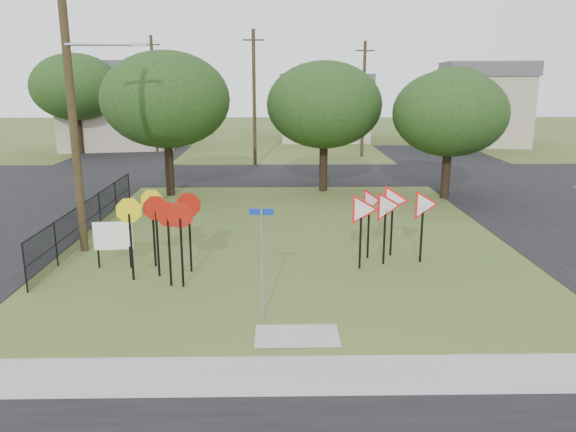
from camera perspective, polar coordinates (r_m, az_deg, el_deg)
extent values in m
plane|color=#3E531F|center=(15.82, 0.62, -8.29)|extent=(140.00, 140.00, 0.00)
cube|color=gray|center=(12.04, 1.23, -15.86)|extent=(30.00, 1.60, 0.02)
cube|color=#3E531F|center=(11.02, 1.49, -18.98)|extent=(30.00, 0.80, 0.02)
cube|color=black|center=(27.86, -25.55, 0.22)|extent=(8.00, 50.00, 0.02)
cube|color=black|center=(28.24, 25.10, 0.44)|extent=(8.00, 50.00, 0.02)
cube|color=black|center=(35.15, -0.34, 4.23)|extent=(60.00, 8.00, 0.02)
cube|color=gray|center=(13.63, 0.92, -12.09)|extent=(2.00, 1.20, 0.02)
cylinder|color=#989AA0|center=(13.99, -2.66, -5.03)|extent=(0.06, 0.06, 2.89)
cube|color=#0D2E95|center=(13.60, -2.72, 0.43)|extent=(0.60, 0.08, 0.15)
cube|color=black|center=(17.58, -13.10, -2.79)|extent=(0.06, 0.06, 2.06)
cube|color=black|center=(17.80, -9.91, -2.42)|extent=(0.06, 0.06, 2.06)
cube|color=black|center=(16.71, -11.94, -3.62)|extent=(0.06, 0.06, 2.06)
cube|color=black|center=(17.46, -15.62, -3.07)|extent=(0.06, 0.06, 2.06)
cube|color=black|center=(18.52, -13.45, -1.96)|extent=(0.06, 0.06, 2.06)
cube|color=black|center=(16.55, -10.73, -3.73)|extent=(0.06, 0.06, 2.06)
cube|color=black|center=(17.97, 7.36, -2.44)|extent=(0.06, 0.06, 1.90)
cube|color=black|center=(18.51, 9.76, -2.04)|extent=(0.06, 0.06, 1.90)
cube|color=black|center=(19.03, 8.16, -1.52)|extent=(0.06, 0.06, 1.90)
cube|color=black|center=(19.48, 10.47, -1.25)|extent=(0.06, 0.06, 1.90)
cube|color=black|center=(18.98, 13.41, -1.81)|extent=(0.06, 0.06, 1.90)
cube|color=black|center=(19.06, -18.68, -3.98)|extent=(0.05, 0.05, 0.71)
cube|color=black|center=(18.78, -15.71, -4.03)|extent=(0.05, 0.05, 0.71)
cube|color=white|center=(18.71, -17.36, -1.93)|extent=(1.22, 0.14, 0.92)
cylinder|color=#3E311C|center=(20.35, -21.12, 10.28)|extent=(0.28, 0.28, 10.00)
cylinder|color=#989AA0|center=(19.88, -18.36, 16.22)|extent=(2.40, 0.10, 0.10)
cube|color=#989AA0|center=(19.57, -14.86, 16.50)|extent=(0.50, 0.18, 0.12)
cylinder|color=#3E311C|center=(38.69, -3.45, 11.80)|extent=(0.24, 0.24, 9.00)
cube|color=#3E311C|center=(38.73, -3.54, 17.42)|extent=(1.40, 0.10, 0.10)
cylinder|color=#3E311C|center=(43.15, 7.67, 11.60)|extent=(0.24, 0.24, 8.50)
cube|color=#3E311C|center=(43.15, 7.83, 16.31)|extent=(1.40, 0.10, 0.10)
cylinder|color=#3E311C|center=(45.67, -13.44, 11.79)|extent=(0.24, 0.24, 9.00)
cube|color=#3E311C|center=(45.70, -13.72, 16.55)|extent=(1.40, 0.10, 0.10)
cylinder|color=black|center=(17.54, -25.18, -4.79)|extent=(0.05, 0.05, 1.50)
cylinder|color=black|center=(19.56, -22.51, -2.66)|extent=(0.05, 0.05, 1.50)
cylinder|color=black|center=(21.64, -20.35, -0.92)|extent=(0.05, 0.05, 1.50)
cylinder|color=black|center=(23.75, -18.58, 0.51)|extent=(0.05, 0.05, 1.50)
cylinder|color=black|center=(25.90, -17.10, 1.70)|extent=(0.05, 0.05, 1.50)
cylinder|color=black|center=(28.07, -15.84, 2.71)|extent=(0.05, 0.05, 1.50)
cube|color=black|center=(22.54, -19.57, 1.58)|extent=(0.03, 11.50, 0.03)
cube|color=black|center=(22.69, -19.43, -0.17)|extent=(0.03, 11.50, 0.03)
cube|color=black|center=(22.69, -19.43, -0.17)|extent=(0.01, 11.50, 1.50)
cube|color=#B9AB95|center=(50.57, -16.89, 10.06)|extent=(10.08, 8.46, 6.00)
cube|color=#505055|center=(50.49, -17.19, 14.13)|extent=(10.58, 8.88, 1.20)
cube|color=#B9AB95|center=(54.92, 3.63, 10.37)|extent=(8.00, 8.00, 5.00)
cube|color=#505055|center=(54.81, 3.68, 13.60)|extent=(8.40, 8.40, 1.20)
cube|color=#B9AB95|center=(53.97, 19.22, 10.10)|extent=(7.91, 7.91, 6.00)
cube|color=#505055|center=(53.89, 19.53, 13.91)|extent=(8.30, 8.30, 1.20)
cylinder|color=black|center=(29.54, -11.94, 4.60)|extent=(0.44, 0.44, 2.62)
ellipsoid|color=#1A3414|center=(29.19, -12.30, 11.49)|extent=(6.40, 6.40, 4.80)
cylinder|color=black|center=(30.11, 3.61, 4.88)|extent=(0.44, 0.44, 2.45)
ellipsoid|color=#1A3414|center=(29.77, 3.71, 11.21)|extent=(6.00, 6.00, 4.50)
cylinder|color=black|center=(29.30, 15.73, 3.95)|extent=(0.44, 0.44, 2.27)
ellipsoid|color=#1A3414|center=(28.95, 16.14, 9.99)|extent=(5.60, 5.60, 4.20)
cylinder|color=black|center=(47.49, -20.38, 7.62)|extent=(0.44, 0.44, 2.80)
ellipsoid|color=#1A3414|center=(47.27, -20.78, 12.17)|extent=(6.80, 6.80, 5.10)
cylinder|color=black|center=(49.05, 16.21, 7.91)|extent=(0.44, 0.44, 2.45)
ellipsoid|color=#1A3414|center=(48.84, 16.48, 11.79)|extent=(6.00, 6.00, 4.50)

